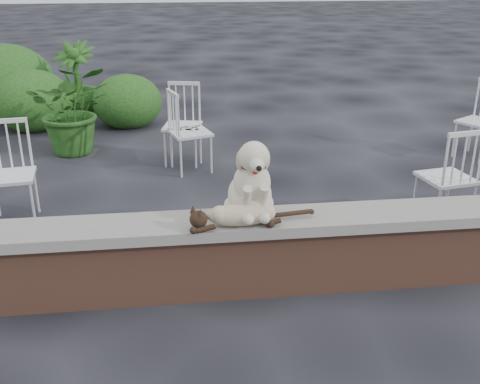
{
  "coord_description": "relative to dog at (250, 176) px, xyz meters",
  "views": [
    {
      "loc": [
        -0.72,
        -3.61,
        2.28
      ],
      "look_at": [
        -0.24,
        0.2,
        0.7
      ],
      "focal_mm": 42.47,
      "sensor_mm": 36.0,
      "label": 1
    }
  ],
  "objects": [
    {
      "name": "ground",
      "position": [
        0.19,
        -0.04,
        -0.88
      ],
      "size": [
        60.0,
        60.0,
        0.0
      ],
      "primitive_type": "plane",
      "color": "black",
      "rests_on": "ground"
    },
    {
      "name": "brick_wall",
      "position": [
        0.19,
        -0.04,
        -0.63
      ],
      "size": [
        6.0,
        0.3,
        0.5
      ],
      "primitive_type": "cube",
      "color": "brown",
      "rests_on": "ground"
    },
    {
      "name": "capstone",
      "position": [
        0.19,
        -0.04,
        -0.34
      ],
      "size": [
        6.2,
        0.4,
        0.08
      ],
      "primitive_type": "cube",
      "color": "slate",
      "rests_on": "brick_wall"
    },
    {
      "name": "dog",
      "position": [
        0.0,
        0.0,
        0.0
      ],
      "size": [
        0.42,
        0.54,
        0.6
      ],
      "primitive_type": null,
      "rotation": [
        0.0,
        0.0,
        0.06
      ],
      "color": "beige",
      "rests_on": "capstone"
    },
    {
      "name": "cat",
      "position": [
        -0.08,
        -0.15,
        -0.21
      ],
      "size": [
        1.07,
        0.32,
        0.18
      ],
      "primitive_type": null,
      "rotation": [
        0.0,
        0.0,
        0.06
      ],
      "color": "tan",
      "rests_on": "capstone"
    },
    {
      "name": "chair_e",
      "position": [
        -0.32,
        2.57,
        -0.41
      ],
      "size": [
        0.7,
        0.7,
        0.94
      ],
      "primitive_type": null,
      "rotation": [
        0.0,
        0.0,
        1.86
      ],
      "color": "white",
      "rests_on": "ground"
    },
    {
      "name": "chair_c",
      "position": [
        1.91,
        0.86,
        -0.41
      ],
      "size": [
        0.65,
        0.65,
        0.94
      ],
      "primitive_type": null,
      "rotation": [
        0.0,
        0.0,
        3.31
      ],
      "color": "white",
      "rests_on": "ground"
    },
    {
      "name": "chair_a",
      "position": [
        -2.0,
        1.38,
        -0.41
      ],
      "size": [
        0.62,
        0.62,
        0.94
      ],
      "primitive_type": null,
      "rotation": [
        0.0,
        0.0,
        0.12
      ],
      "color": "white",
      "rests_on": "ground"
    },
    {
      "name": "chair_b",
      "position": [
        -0.4,
        2.85,
        -0.41
      ],
      "size": [
        0.66,
        0.66,
        0.94
      ],
      "primitive_type": null,
      "rotation": [
        0.0,
        0.0,
        -0.21
      ],
      "color": "white",
      "rests_on": "ground"
    },
    {
      "name": "chair_d",
      "position": [
        3.16,
        2.6,
        -0.41
      ],
      "size": [
        0.77,
        0.77,
        0.94
      ],
      "primitive_type": null,
      "rotation": [
        0.0,
        0.0,
        -1.02
      ],
      "color": "white",
      "rests_on": "ground"
    },
    {
      "name": "potted_plant_a",
      "position": [
        -1.73,
        3.43,
        -0.32
      ],
      "size": [
        1.11,
        1.0,
        1.11
      ],
      "primitive_type": "imported",
      "rotation": [
        0.0,
        0.0,
        0.14
      ],
      "color": "#1B4012",
      "rests_on": "ground"
    },
    {
      "name": "potted_plant_b",
      "position": [
        -1.92,
        5.0,
        -0.3
      ],
      "size": [
        0.84,
        0.84,
        1.17
      ],
      "primitive_type": "imported",
      "rotation": [
        0.0,
        0.0,
        -0.36
      ],
      "color": "#1B4012",
      "rests_on": "ground"
    },
    {
      "name": "shrubbery",
      "position": [
        -2.55,
        5.08,
        -0.42
      ],
      "size": [
        3.12,
        2.06,
        1.15
      ],
      "color": "#1B4012",
      "rests_on": "ground"
    }
  ]
}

